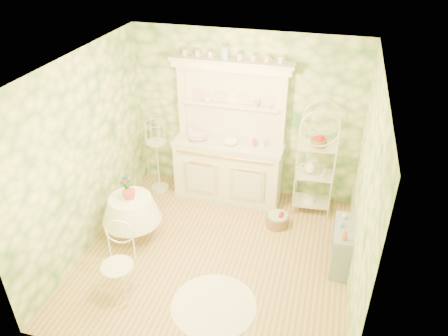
% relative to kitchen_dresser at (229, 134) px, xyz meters
% --- Properties ---
extents(floor, '(3.60, 3.60, 0.00)m').
position_rel_kitchen_dresser_xyz_m(floor, '(0.20, -1.52, -1.15)').
color(floor, tan).
rests_on(floor, ground).
extents(ceiling, '(3.60, 3.60, 0.00)m').
position_rel_kitchen_dresser_xyz_m(ceiling, '(0.20, -1.52, 1.56)').
color(ceiling, white).
rests_on(ceiling, floor).
extents(wall_left, '(3.60, 3.60, 0.00)m').
position_rel_kitchen_dresser_xyz_m(wall_left, '(-1.60, -1.52, 0.21)').
color(wall_left, '#F8F9B4').
rests_on(wall_left, floor).
extents(wall_right, '(3.60, 3.60, 0.00)m').
position_rel_kitchen_dresser_xyz_m(wall_right, '(2.00, -1.52, 0.21)').
color(wall_right, '#F8F9B4').
rests_on(wall_right, floor).
extents(wall_back, '(3.60, 3.60, 0.00)m').
position_rel_kitchen_dresser_xyz_m(wall_back, '(0.20, 0.28, 0.21)').
color(wall_back, '#F8F9B4').
rests_on(wall_back, floor).
extents(wall_front, '(3.60, 3.60, 0.00)m').
position_rel_kitchen_dresser_xyz_m(wall_front, '(0.20, -3.32, 0.21)').
color(wall_front, '#F8F9B4').
rests_on(wall_front, floor).
extents(kitchen_dresser, '(1.87, 0.61, 2.29)m').
position_rel_kitchen_dresser_xyz_m(kitchen_dresser, '(0.00, 0.00, 0.00)').
color(kitchen_dresser, white).
rests_on(kitchen_dresser, floor).
extents(bakers_rack, '(0.60, 0.45, 1.82)m').
position_rel_kitchen_dresser_xyz_m(bakers_rack, '(1.38, -0.04, -0.23)').
color(bakers_rack, white).
rests_on(bakers_rack, floor).
extents(side_shelf, '(0.32, 0.72, 0.59)m').
position_rel_kitchen_dresser_xyz_m(side_shelf, '(1.88, -1.20, -0.85)').
color(side_shelf, '#8797AC').
rests_on(side_shelf, floor).
extents(round_table, '(0.68, 0.68, 0.64)m').
position_rel_kitchen_dresser_xyz_m(round_table, '(-1.05, -1.44, -0.83)').
color(round_table, white).
rests_on(round_table, floor).
extents(cafe_chair, '(0.40, 0.40, 0.75)m').
position_rel_kitchen_dresser_xyz_m(cafe_chair, '(-0.76, -2.47, -0.77)').
color(cafe_chair, white).
rests_on(cafe_chair, floor).
extents(birdcage_stand, '(0.36, 0.36, 1.41)m').
position_rel_kitchen_dresser_xyz_m(birdcage_stand, '(-1.19, -0.13, -0.44)').
color(birdcage_stand, white).
rests_on(birdcage_stand, floor).
extents(floor_basket, '(0.41, 0.41, 0.20)m').
position_rel_kitchen_dresser_xyz_m(floor_basket, '(0.93, -0.61, -1.04)').
color(floor_basket, '#926B4C').
rests_on(floor_basket, floor).
extents(lace_rug, '(1.13, 1.13, 0.01)m').
position_rel_kitchen_dresser_xyz_m(lace_rug, '(0.43, -2.37, -1.14)').
color(lace_rug, white).
rests_on(lace_rug, floor).
extents(bowl_floral, '(0.37, 0.37, 0.07)m').
position_rel_kitchen_dresser_xyz_m(bowl_floral, '(-0.49, -0.05, -0.13)').
color(bowl_floral, white).
rests_on(bowl_floral, kitchen_dresser).
extents(bowl_white, '(0.27, 0.27, 0.07)m').
position_rel_kitchen_dresser_xyz_m(bowl_white, '(0.05, -0.07, -0.13)').
color(bowl_white, white).
rests_on(bowl_white, kitchen_dresser).
extents(cup_left, '(0.13, 0.13, 0.09)m').
position_rel_kitchen_dresser_xyz_m(cup_left, '(-0.38, 0.16, 0.47)').
color(cup_left, white).
rests_on(cup_left, kitchen_dresser).
extents(cup_right, '(0.12, 0.12, 0.10)m').
position_rel_kitchen_dresser_xyz_m(cup_right, '(0.38, 0.15, 0.47)').
color(cup_right, white).
rests_on(cup_right, kitchen_dresser).
extents(potted_geranium, '(0.20, 0.16, 0.32)m').
position_rel_kitchen_dresser_xyz_m(potted_geranium, '(-1.10, -1.41, -0.30)').
color(potted_geranium, '#3F7238').
rests_on(potted_geranium, round_table).
extents(bottle_amber, '(0.08, 0.08, 0.15)m').
position_rel_kitchen_dresser_xyz_m(bottle_amber, '(1.88, -1.45, -0.46)').
color(bottle_amber, '#B35A34').
rests_on(bottle_amber, side_shelf).
extents(bottle_blue, '(0.06, 0.06, 0.11)m').
position_rel_kitchen_dresser_xyz_m(bottle_blue, '(1.83, -1.20, -0.49)').
color(bottle_blue, '#9CB5CE').
rests_on(bottle_blue, side_shelf).
extents(bottle_glass, '(0.08, 0.08, 0.09)m').
position_rel_kitchen_dresser_xyz_m(bottle_glass, '(1.86, -1.00, -0.50)').
color(bottle_glass, silver).
rests_on(bottle_glass, side_shelf).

